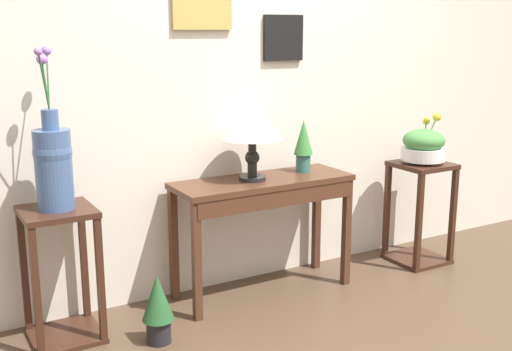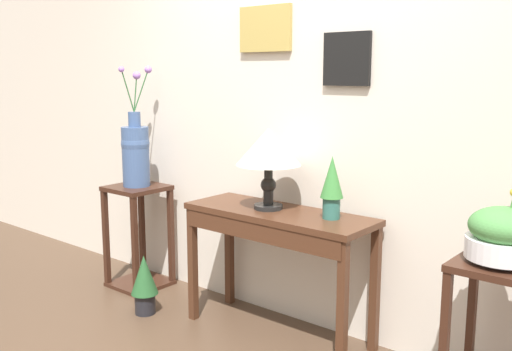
{
  "view_description": "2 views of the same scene",
  "coord_description": "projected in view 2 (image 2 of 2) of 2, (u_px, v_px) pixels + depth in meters",
  "views": [
    {
      "loc": [
        -1.95,
        -2.13,
        1.62
      ],
      "look_at": [
        -0.03,
        1.2,
        0.73
      ],
      "focal_mm": 44.27,
      "sensor_mm": 36.0,
      "label": 1
    },
    {
      "loc": [
        1.87,
        -1.42,
        1.49
      ],
      "look_at": [
        -0.15,
        1.01,
        0.93
      ],
      "focal_mm": 40.6,
      "sensor_mm": 36.0,
      "label": 2
    }
  ],
  "objects": [
    {
      "name": "back_wall_with_art",
      "position": [
        316.0,
        90.0,
        3.31
      ],
      "size": [
        9.0,
        0.13,
        2.8
      ],
      "color": "beige",
      "rests_on": "ground"
    },
    {
      "name": "potted_plant_floor",
      "position": [
        144.0,
        282.0,
        3.61
      ],
      "size": [
        0.17,
        0.17,
        0.38
      ],
      "color": "black",
      "rests_on": "ground"
    },
    {
      "name": "pedestal_stand_right",
      "position": [
        495.0,
        344.0,
        2.46
      ],
      "size": [
        0.36,
        0.36,
        0.72
      ],
      "color": "#381E14",
      "rests_on": "ground"
    },
    {
      "name": "potted_plant_on_console",
      "position": [
        332.0,
        184.0,
        3.03
      ],
      "size": [
        0.12,
        0.12,
        0.33
      ],
      "color": "#2D665B",
      "rests_on": "console_table"
    },
    {
      "name": "flower_vase_tall_left",
      "position": [
        136.0,
        150.0,
        3.96
      ],
      "size": [
        0.2,
        0.23,
        0.82
      ],
      "color": "#3D5684",
      "rests_on": "pedestal_stand_left"
    },
    {
      "name": "planter_bowl_wide_right",
      "position": [
        504.0,
        234.0,
        2.37
      ],
      "size": [
        0.3,
        0.3,
        0.35
      ],
      "color": "silver",
      "rests_on": "pedestal_stand_right"
    },
    {
      "name": "table_lamp",
      "position": [
        269.0,
        150.0,
        3.22
      ],
      "size": [
        0.37,
        0.37,
        0.46
      ],
      "color": "black",
      "rests_on": "console_table"
    },
    {
      "name": "pedestal_stand_left",
      "position": [
        139.0,
        236.0,
        4.07
      ],
      "size": [
        0.36,
        0.36,
        0.72
      ],
      "color": "#381E14",
      "rests_on": "ground"
    },
    {
      "name": "console_table",
      "position": [
        276.0,
        231.0,
        3.24
      ],
      "size": [
        1.12,
        0.4,
        0.74
      ],
      "color": "#472819",
      "rests_on": "ground"
    }
  ]
}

